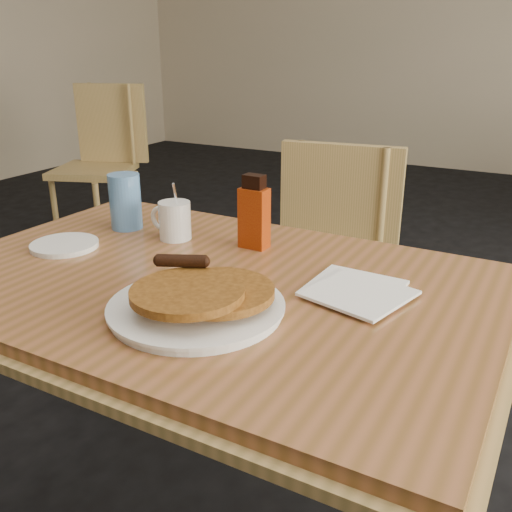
# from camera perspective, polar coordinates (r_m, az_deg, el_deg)

# --- Properties ---
(main_table) EXTENTS (1.23, 0.84, 0.75)m
(main_table) POSITION_cam_1_polar(r_m,az_deg,el_deg) (1.22, -4.91, -3.95)
(main_table) COLOR #985A36
(main_table) RESTS_ON floor
(chair_main_far) EXTENTS (0.45, 0.46, 0.90)m
(chair_main_far) POSITION_cam_1_polar(r_m,az_deg,el_deg) (1.91, 7.12, -0.22)
(chair_main_far) COLOR tan
(chair_main_far) RESTS_ON floor
(chair_wall_extra) EXTENTS (0.56, 0.58, 0.97)m
(chair_wall_extra) POSITION_cam_1_polar(r_m,az_deg,el_deg) (3.70, -15.10, 10.20)
(chair_wall_extra) COLOR tan
(chair_wall_extra) RESTS_ON floor
(pancake_plate) EXTENTS (0.32, 0.32, 0.09)m
(pancake_plate) POSITION_cam_1_polar(r_m,az_deg,el_deg) (1.04, -5.91, -4.45)
(pancake_plate) COLOR white
(pancake_plate) RESTS_ON main_table
(coffee_mug) EXTENTS (0.11, 0.08, 0.15)m
(coffee_mug) POSITION_cam_1_polar(r_m,az_deg,el_deg) (1.43, -8.20, 3.62)
(coffee_mug) COLOR white
(coffee_mug) RESTS_ON main_table
(syrup_bottle) EXTENTS (0.07, 0.04, 0.18)m
(syrup_bottle) POSITION_cam_1_polar(r_m,az_deg,el_deg) (1.34, -0.19, 4.19)
(syrup_bottle) COLOR maroon
(syrup_bottle) RESTS_ON main_table
(napkin_stack) EXTENTS (0.22, 0.23, 0.01)m
(napkin_stack) POSITION_cam_1_polar(r_m,az_deg,el_deg) (1.14, 10.00, -3.42)
(napkin_stack) COLOR white
(napkin_stack) RESTS_ON main_table
(blue_tumbler) EXTENTS (0.11, 0.11, 0.14)m
(blue_tumbler) POSITION_cam_1_polar(r_m,az_deg,el_deg) (1.53, -12.94, 5.34)
(blue_tumbler) COLOR #568CCB
(blue_tumbler) RESTS_ON main_table
(side_saucer) EXTENTS (0.17, 0.17, 0.01)m
(side_saucer) POSITION_cam_1_polar(r_m,az_deg,el_deg) (1.44, -18.60, 1.05)
(side_saucer) COLOR white
(side_saucer) RESTS_ON main_table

